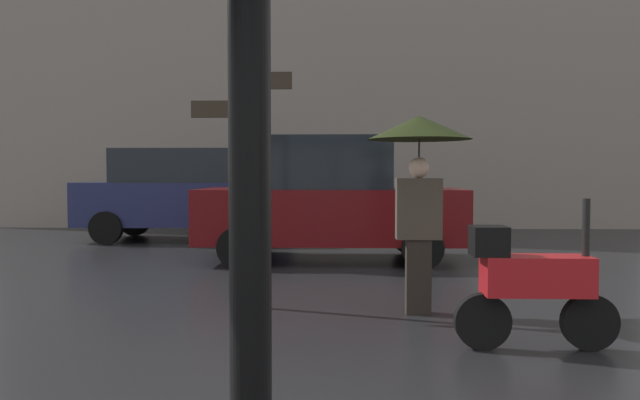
# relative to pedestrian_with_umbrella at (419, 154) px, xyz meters

# --- Properties ---
(pedestrian_with_umbrella) EXTENTS (1.06, 1.06, 2.02)m
(pedestrian_with_umbrella) POSITION_rel_pedestrian_with_umbrella_xyz_m (0.00, 0.00, 0.00)
(pedestrian_with_umbrella) COLOR #2A241E
(pedestrian_with_umbrella) RESTS_ON ground
(parked_scooter) EXTENTS (1.32, 0.32, 1.23)m
(parked_scooter) POSITION_rel_pedestrian_with_umbrella_xyz_m (0.75, -1.26, -1.08)
(parked_scooter) COLOR black
(parked_scooter) RESTS_ON ground
(parked_car_left) EXTENTS (4.27, 2.05, 2.03)m
(parked_car_left) POSITION_rel_pedestrian_with_umbrella_xyz_m (-1.02, 3.83, -0.62)
(parked_car_left) COLOR #590C0F
(parked_car_left) RESTS_ON ground
(parked_car_right) EXTENTS (4.48, 1.92, 1.95)m
(parked_car_right) POSITION_rel_pedestrian_with_umbrella_xyz_m (-4.13, 6.78, -0.63)
(parked_car_right) COLOR #1E234C
(parked_car_right) RESTS_ON ground
(street_signpost) EXTENTS (1.08, 0.08, 2.67)m
(street_signpost) POSITION_rel_pedestrian_with_umbrella_xyz_m (-1.87, 0.28, -0.00)
(street_signpost) COLOR black
(street_signpost) RESTS_ON ground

